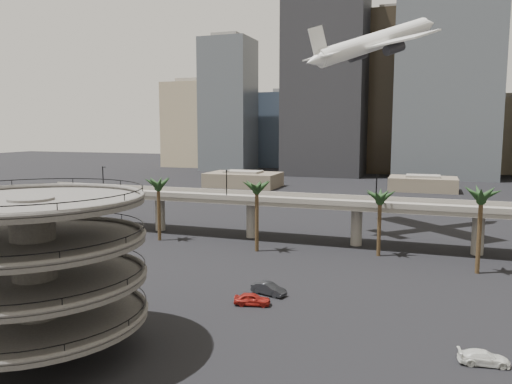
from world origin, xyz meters
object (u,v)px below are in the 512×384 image
(parking_ramp, at_px, (34,261))
(car_b, at_px, (269,289))
(overpass, at_px, (302,206))
(airborne_jet, at_px, (374,43))
(car_c, at_px, (484,358))
(car_a, at_px, (252,299))

(parking_ramp, xyz_separation_m, car_b, (16.69, 25.21, -9.00))
(parking_ramp, distance_m, overpass, 60.46)
(airborne_jet, xyz_separation_m, car_c, (18.28, -61.79, -40.62))
(car_c, bearing_deg, car_b, 56.12)
(parking_ramp, relative_size, car_a, 4.64)
(parking_ramp, relative_size, overpass, 0.17)
(parking_ramp, height_order, overpass, parking_ramp)
(car_a, height_order, car_c, car_a)
(car_b, distance_m, car_c, 29.18)
(overpass, distance_m, car_b, 34.61)
(airborne_jet, bearing_deg, car_b, -146.20)
(parking_ramp, xyz_separation_m, car_a, (15.93, 20.55, -9.02))
(car_b, bearing_deg, airborne_jet, 7.08)
(overpass, height_order, car_a, overpass)
(overpass, relative_size, airborne_jet, 4.46)
(overpass, xyz_separation_m, car_b, (3.69, -33.79, -6.50))
(parking_ramp, distance_m, car_c, 45.68)
(airborne_jet, height_order, car_b, airborne_jet)
(car_a, xyz_separation_m, car_c, (27.04, -8.03, -0.11))
(overpass, height_order, car_c, overpass)
(airborne_jet, height_order, car_a, airborne_jet)
(overpass, xyz_separation_m, car_c, (29.97, -46.48, -6.64))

